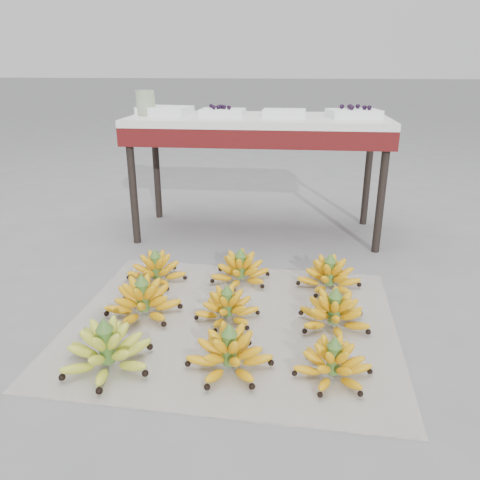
# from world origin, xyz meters

# --- Properties ---
(ground) EXTENTS (60.00, 60.00, 0.00)m
(ground) POSITION_xyz_m (0.00, 0.00, 0.00)
(ground) COLOR slate
(ground) RESTS_ON ground
(newspaper_mat) EXTENTS (1.30, 1.11, 0.01)m
(newspaper_mat) POSITION_xyz_m (0.05, -0.05, 0.00)
(newspaper_mat) COLOR white
(newspaper_mat) RESTS_ON ground
(bunch_front_left) EXTENTS (0.40, 0.40, 0.19)m
(bunch_front_left) POSITION_xyz_m (-0.32, -0.37, 0.07)
(bunch_front_left) COLOR #88AC31
(bunch_front_left) RESTS_ON newspaper_mat
(bunch_front_center) EXTENTS (0.34, 0.34, 0.17)m
(bunch_front_center) POSITION_xyz_m (0.08, -0.34, 0.06)
(bunch_front_center) COLOR #EBB306
(bunch_front_center) RESTS_ON newspaper_mat
(bunch_front_right) EXTENTS (0.27, 0.27, 0.15)m
(bunch_front_right) POSITION_xyz_m (0.42, -0.35, 0.06)
(bunch_front_right) COLOR #EBB306
(bunch_front_right) RESTS_ON newspaper_mat
(bunch_mid_left) EXTENTS (0.36, 0.36, 0.18)m
(bunch_mid_left) POSITION_xyz_m (-0.30, -0.03, 0.07)
(bunch_mid_left) COLOR #EBB306
(bunch_mid_left) RESTS_ON newspaper_mat
(bunch_mid_center) EXTENTS (0.29, 0.29, 0.15)m
(bunch_mid_center) POSITION_xyz_m (0.03, -0.03, 0.06)
(bunch_mid_center) COLOR #EBB306
(bunch_mid_center) RESTS_ON newspaper_mat
(bunch_mid_right) EXTENTS (0.31, 0.31, 0.17)m
(bunch_mid_right) POSITION_xyz_m (0.44, -0.04, 0.06)
(bunch_mid_right) COLOR #EBB306
(bunch_mid_right) RESTS_ON newspaper_mat
(bunch_back_left) EXTENTS (0.31, 0.31, 0.16)m
(bunch_back_left) POSITION_xyz_m (-0.34, 0.28, 0.06)
(bunch_back_left) COLOR #EBB306
(bunch_back_left) RESTS_ON newspaper_mat
(bunch_back_center) EXTENTS (0.35, 0.35, 0.17)m
(bunch_back_center) POSITION_xyz_m (0.05, 0.32, 0.06)
(bunch_back_center) COLOR #EBB306
(bunch_back_center) RESTS_ON newspaper_mat
(bunch_back_right) EXTENTS (0.34, 0.34, 0.17)m
(bunch_back_right) POSITION_xyz_m (0.45, 0.29, 0.06)
(bunch_back_right) COLOR #EBB306
(bunch_back_right) RESTS_ON newspaper_mat
(vendor_table) EXTENTS (1.41, 0.57, 0.68)m
(vendor_table) POSITION_xyz_m (0.07, 1.01, 0.60)
(vendor_table) COLOR black
(vendor_table) RESTS_ON ground
(tray_far_left) EXTENTS (0.31, 0.24, 0.04)m
(tray_far_left) POSITION_xyz_m (-0.45, 1.04, 0.70)
(tray_far_left) COLOR silver
(tray_far_left) RESTS_ON vendor_table
(tray_left) EXTENTS (0.24, 0.18, 0.06)m
(tray_left) POSITION_xyz_m (-0.12, 1.00, 0.70)
(tray_left) COLOR silver
(tray_left) RESTS_ON vendor_table
(tray_right) EXTENTS (0.24, 0.17, 0.04)m
(tray_right) POSITION_xyz_m (0.22, 1.02, 0.70)
(tray_right) COLOR silver
(tray_right) RESTS_ON vendor_table
(tray_far_right) EXTENTS (0.30, 0.24, 0.07)m
(tray_far_right) POSITION_xyz_m (0.59, 1.00, 0.70)
(tray_far_right) COLOR silver
(tray_far_right) RESTS_ON vendor_table
(glass_jar) EXTENTS (0.13, 0.13, 0.13)m
(glass_jar) POSITION_xyz_m (-0.55, 1.00, 0.74)
(glass_jar) COLOR beige
(glass_jar) RESTS_ON vendor_table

